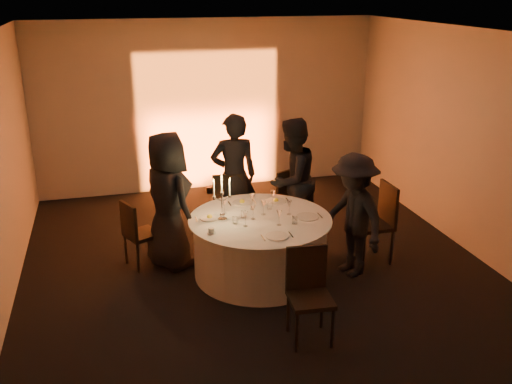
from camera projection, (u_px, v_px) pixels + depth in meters
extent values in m
plane|color=black|center=(260.00, 273.00, 7.39)|extent=(7.00, 7.00, 0.00)
plane|color=silver|center=(261.00, 34.00, 6.36)|extent=(7.00, 7.00, 0.00)
plane|color=#B8B3AB|center=(208.00, 106.00, 10.05)|extent=(7.00, 0.00, 7.00)
plane|color=#B8B3AB|center=(403.00, 316.00, 3.70)|extent=(7.00, 0.00, 7.00)
plane|color=#B8B3AB|center=(477.00, 145.00, 7.60)|extent=(0.00, 7.00, 7.00)
cube|color=black|center=(213.00, 189.00, 10.28)|extent=(0.25, 0.12, 0.10)
cylinder|color=black|center=(260.00, 272.00, 7.39)|extent=(0.60, 0.60, 0.03)
cylinder|color=black|center=(260.00, 247.00, 7.26)|extent=(0.20, 0.20, 0.75)
cylinder|color=white|center=(260.00, 247.00, 7.26)|extent=(1.68, 1.68, 0.75)
cylinder|color=white|center=(260.00, 219.00, 7.13)|extent=(1.80, 1.80, 0.02)
cube|color=black|center=(142.00, 234.00, 7.48)|extent=(0.52, 0.52, 0.05)
cube|color=black|center=(128.00, 220.00, 7.29)|extent=(0.20, 0.38, 0.45)
cylinder|color=black|center=(161.00, 250.00, 7.54)|extent=(0.04, 0.04, 0.42)
cylinder|color=black|center=(148.00, 242.00, 7.78)|extent=(0.04, 0.04, 0.42)
cylinder|color=black|center=(138.00, 258.00, 7.33)|extent=(0.04, 0.04, 0.42)
cylinder|color=black|center=(126.00, 249.00, 7.58)|extent=(0.04, 0.04, 0.42)
cube|color=black|center=(227.00, 203.00, 8.44)|extent=(0.47, 0.47, 0.05)
cube|color=black|center=(228.00, 191.00, 8.17)|extent=(0.43, 0.08, 0.49)
cylinder|color=black|center=(237.00, 213.00, 8.72)|extent=(0.04, 0.04, 0.46)
cylinder|color=black|center=(213.00, 214.00, 8.67)|extent=(0.04, 0.04, 0.46)
cylinder|color=black|center=(241.00, 222.00, 8.38)|extent=(0.04, 0.04, 0.46)
cylinder|color=black|center=(216.00, 224.00, 8.33)|extent=(0.04, 0.04, 0.46)
cube|color=black|center=(278.00, 201.00, 8.49)|extent=(0.60, 0.60, 0.05)
cube|color=black|center=(288.00, 187.00, 8.25)|extent=(0.42, 0.24, 0.51)
cylinder|color=black|center=(279.00, 209.00, 8.83)|extent=(0.04, 0.04, 0.48)
cylinder|color=black|center=(260.00, 216.00, 8.59)|extent=(0.04, 0.04, 0.48)
cylinder|color=black|center=(296.00, 217.00, 8.56)|extent=(0.04, 0.04, 0.48)
cylinder|color=black|center=(278.00, 223.00, 8.32)|extent=(0.04, 0.04, 0.48)
cube|color=black|center=(372.00, 225.00, 7.57)|extent=(0.47, 0.47, 0.05)
cube|color=black|center=(388.00, 203.00, 7.53)|extent=(0.04, 0.47, 0.54)
cylinder|color=black|center=(351.00, 238.00, 7.80)|extent=(0.04, 0.04, 0.50)
cylinder|color=black|center=(364.00, 251.00, 7.43)|extent=(0.04, 0.04, 0.50)
cylinder|color=black|center=(377.00, 235.00, 7.90)|extent=(0.04, 0.04, 0.50)
cylinder|color=black|center=(391.00, 247.00, 7.53)|extent=(0.04, 0.04, 0.50)
cube|color=black|center=(311.00, 300.00, 5.85)|extent=(0.47, 0.47, 0.05)
cube|color=black|center=(306.00, 267.00, 5.94)|extent=(0.44, 0.07, 0.50)
cylinder|color=black|center=(297.00, 332.00, 5.73)|extent=(0.04, 0.04, 0.47)
cylinder|color=black|center=(332.00, 328.00, 5.80)|extent=(0.04, 0.04, 0.47)
cylinder|color=black|center=(288.00, 312.00, 6.08)|extent=(0.04, 0.04, 0.47)
cylinder|color=black|center=(322.00, 309.00, 6.14)|extent=(0.04, 0.04, 0.47)
imported|color=black|center=(168.00, 201.00, 7.31)|extent=(0.91, 1.05, 1.81)
imported|color=black|center=(234.00, 176.00, 8.21)|extent=(0.69, 0.47, 1.84)
imported|color=black|center=(291.00, 180.00, 8.12)|extent=(1.10, 1.07, 1.79)
imported|color=black|center=(353.00, 215.00, 7.13)|extent=(0.83, 1.15, 1.60)
cylinder|color=silver|center=(210.00, 218.00, 7.12)|extent=(0.26, 0.26, 0.01)
cube|color=silver|center=(196.00, 219.00, 7.08)|extent=(0.01, 0.17, 0.01)
cube|color=silver|center=(223.00, 216.00, 7.17)|extent=(0.02, 0.17, 0.01)
sphere|color=yellow|center=(210.00, 215.00, 7.11)|extent=(0.07, 0.07, 0.07)
cylinder|color=silver|center=(242.00, 203.00, 7.62)|extent=(0.26, 0.26, 0.01)
cube|color=silver|center=(230.00, 204.00, 7.58)|extent=(0.02, 0.17, 0.01)
cube|color=silver|center=(254.00, 201.00, 7.66)|extent=(0.01, 0.17, 0.01)
sphere|color=yellow|center=(242.00, 200.00, 7.60)|extent=(0.07, 0.07, 0.07)
cylinder|color=silver|center=(276.00, 201.00, 7.67)|extent=(0.28, 0.28, 0.01)
cube|color=silver|center=(264.00, 202.00, 7.63)|extent=(0.02, 0.17, 0.01)
cube|color=silver|center=(288.00, 200.00, 7.71)|extent=(0.01, 0.17, 0.01)
sphere|color=yellow|center=(276.00, 198.00, 7.65)|extent=(0.07, 0.07, 0.07)
cylinder|color=silver|center=(307.00, 217.00, 7.15)|extent=(0.28, 0.28, 0.01)
cube|color=silver|center=(294.00, 218.00, 7.11)|extent=(0.02, 0.17, 0.01)
cube|color=silver|center=(320.00, 216.00, 7.19)|extent=(0.01, 0.17, 0.01)
cylinder|color=silver|center=(277.00, 236.00, 6.60)|extent=(0.27, 0.27, 0.01)
cube|color=silver|center=(263.00, 238.00, 6.56)|extent=(0.02, 0.17, 0.01)
cube|color=silver|center=(291.00, 235.00, 6.65)|extent=(0.02, 0.17, 0.01)
cylinder|color=silver|center=(211.00, 233.00, 6.70)|extent=(0.11, 0.11, 0.01)
cylinder|color=silver|center=(211.00, 230.00, 6.69)|extent=(0.07, 0.07, 0.06)
cylinder|color=silver|center=(223.00, 219.00, 7.08)|extent=(0.12, 0.12, 0.02)
sphere|color=silver|center=(222.00, 215.00, 7.06)|extent=(0.06, 0.06, 0.06)
cylinder|color=silver|center=(222.00, 206.00, 7.02)|extent=(0.02, 0.02, 0.31)
cylinder|color=silver|center=(222.00, 193.00, 6.96)|extent=(0.05, 0.05, 0.03)
cylinder|color=white|center=(222.00, 185.00, 6.92)|extent=(0.02, 0.02, 0.20)
cone|color=#FF9F2D|center=(222.00, 176.00, 6.88)|extent=(0.02, 0.02, 0.03)
cylinder|color=silver|center=(218.00, 200.00, 6.97)|extent=(0.11, 0.02, 0.08)
cylinder|color=silver|center=(214.00, 197.00, 6.95)|extent=(0.05, 0.05, 0.03)
cylinder|color=white|center=(214.00, 189.00, 6.91)|extent=(0.02, 0.02, 0.20)
cone|color=#FF9F2D|center=(213.00, 180.00, 6.87)|extent=(0.02, 0.02, 0.03)
cylinder|color=silver|center=(226.00, 199.00, 7.00)|extent=(0.11, 0.02, 0.08)
cylinder|color=silver|center=(230.00, 196.00, 7.00)|extent=(0.05, 0.05, 0.03)
cylinder|color=white|center=(230.00, 188.00, 6.96)|extent=(0.02, 0.02, 0.20)
cone|color=#FF9F2D|center=(230.00, 179.00, 6.92)|extent=(0.02, 0.02, 0.03)
cylinder|color=silver|center=(224.00, 213.00, 7.27)|extent=(0.06, 0.06, 0.01)
cylinder|color=silver|center=(224.00, 210.00, 7.25)|extent=(0.01, 0.01, 0.10)
cone|color=silver|center=(224.00, 203.00, 7.22)|extent=(0.07, 0.07, 0.09)
cylinder|color=silver|center=(289.00, 214.00, 7.24)|extent=(0.06, 0.06, 0.01)
cylinder|color=silver|center=(289.00, 210.00, 7.23)|extent=(0.01, 0.01, 0.10)
cone|color=silver|center=(289.00, 204.00, 7.19)|extent=(0.07, 0.07, 0.09)
cylinder|color=silver|center=(252.00, 209.00, 7.40)|extent=(0.06, 0.06, 0.01)
cylinder|color=silver|center=(252.00, 206.00, 7.39)|extent=(0.01, 0.01, 0.10)
cone|color=silver|center=(252.00, 199.00, 7.36)|extent=(0.07, 0.07, 0.09)
cylinder|color=silver|center=(253.00, 219.00, 7.10)|extent=(0.06, 0.06, 0.01)
cylinder|color=silver|center=(253.00, 215.00, 7.08)|extent=(0.01, 0.01, 0.10)
cone|color=silver|center=(253.00, 208.00, 7.05)|extent=(0.07, 0.07, 0.09)
cylinder|color=silver|center=(273.00, 204.00, 7.59)|extent=(0.06, 0.06, 0.01)
cylinder|color=silver|center=(273.00, 200.00, 7.57)|extent=(0.01, 0.01, 0.10)
cone|color=silver|center=(273.00, 194.00, 7.54)|extent=(0.07, 0.07, 0.09)
cylinder|color=silver|center=(263.00, 214.00, 7.24)|extent=(0.06, 0.06, 0.01)
cylinder|color=silver|center=(263.00, 211.00, 7.22)|extent=(0.01, 0.01, 0.10)
cone|color=silver|center=(264.00, 204.00, 7.19)|extent=(0.07, 0.07, 0.09)
cylinder|color=silver|center=(245.00, 226.00, 6.89)|extent=(0.06, 0.06, 0.01)
cylinder|color=silver|center=(245.00, 222.00, 6.87)|extent=(0.01, 0.01, 0.10)
cone|color=silver|center=(245.00, 215.00, 6.84)|extent=(0.07, 0.07, 0.09)
cylinder|color=silver|center=(253.00, 207.00, 7.48)|extent=(0.06, 0.06, 0.01)
cylinder|color=silver|center=(253.00, 203.00, 7.46)|extent=(0.01, 0.01, 0.10)
cone|color=silver|center=(253.00, 197.00, 7.43)|extent=(0.07, 0.07, 0.09)
cylinder|color=silver|center=(279.00, 225.00, 6.93)|extent=(0.06, 0.06, 0.01)
cylinder|color=silver|center=(279.00, 221.00, 6.91)|extent=(0.01, 0.01, 0.10)
cone|color=silver|center=(279.00, 214.00, 6.88)|extent=(0.07, 0.07, 0.09)
cylinder|color=silver|center=(295.00, 220.00, 6.95)|extent=(0.07, 0.07, 0.09)
cylinder|color=silver|center=(235.00, 220.00, 6.96)|extent=(0.07, 0.07, 0.09)
cylinder|color=silver|center=(270.00, 206.00, 7.40)|extent=(0.07, 0.07, 0.09)
cylinder|color=silver|center=(243.00, 214.00, 7.14)|extent=(0.07, 0.07, 0.09)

